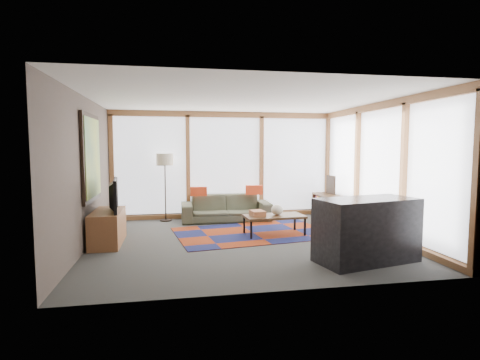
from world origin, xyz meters
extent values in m
plane|color=#323330|center=(0.00, 0.00, 0.00)|extent=(5.50, 5.50, 0.00)
cube|color=#493E36|center=(-2.75, 0.00, 1.30)|extent=(0.04, 5.00, 2.60)
cube|color=#493E36|center=(0.00, -2.50, 1.30)|extent=(5.50, 0.04, 2.60)
cube|color=silver|center=(0.00, 0.00, 2.60)|extent=(5.50, 5.00, 0.04)
cube|color=white|center=(0.00, 2.47, 1.30)|extent=(5.30, 0.02, 2.35)
cube|color=white|center=(2.72, 0.00, 1.30)|extent=(0.02, 4.80, 2.35)
cube|color=black|center=(-2.71, 0.30, 1.55)|extent=(0.05, 1.35, 1.55)
cube|color=yellow|center=(-2.69, 0.30, 1.55)|extent=(0.02, 1.20, 1.40)
cube|color=maroon|center=(0.29, 0.56, 0.01)|extent=(3.28, 2.37, 0.01)
imported|color=#34392B|center=(-0.05, 1.95, 0.31)|extent=(2.10, 0.84, 0.61)
cube|color=red|center=(-0.70, 1.91, 0.72)|extent=(0.39, 0.15, 0.21)
cube|color=red|center=(0.62, 1.93, 0.72)|extent=(0.42, 0.17, 0.22)
cube|color=brown|center=(0.34, 0.35, 0.44)|extent=(0.29, 0.34, 0.10)
ellipsoid|color=beige|center=(0.75, 0.38, 0.50)|extent=(0.25, 0.25, 0.21)
ellipsoid|color=black|center=(2.47, 0.52, 0.65)|extent=(0.23, 0.23, 0.10)
ellipsoid|color=black|center=(2.48, 0.93, 0.63)|extent=(0.17, 0.17, 0.07)
cube|color=black|center=(2.53, 1.85, 0.82)|extent=(0.09, 0.35, 0.45)
cube|color=brown|center=(-2.45, 0.22, 0.30)|extent=(0.50, 1.19, 0.60)
imported|color=black|center=(-2.40, 0.20, 0.88)|extent=(0.25, 1.01, 0.58)
cube|color=black|center=(1.59, -1.58, 0.48)|extent=(1.64, 1.02, 0.97)
camera|label=1|loc=(-1.29, -6.72, 1.73)|focal=28.00mm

